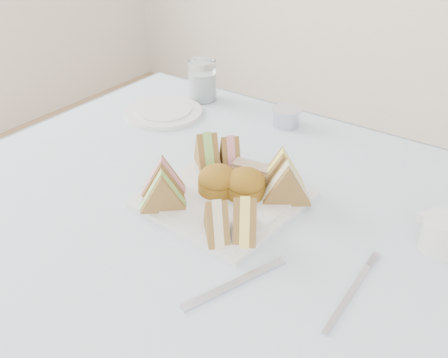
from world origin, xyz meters
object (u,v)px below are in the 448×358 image
Objects in this scene: serving_plate at (224,199)px; water_glass at (202,80)px; table at (189,341)px; creamer_jug at (443,234)px.

water_glass is (-0.33, 0.36, 0.05)m from serving_plate.
serving_plate reaches higher than table.
serving_plate is 3.86× the size of creamer_jug.
water_glass is at bearing 136.08° from serving_plate.
serving_plate is 0.49m from water_glass.
table is at bearing -57.11° from water_glass.
table is 13.33× the size of creamer_jug.
water_glass is at bearing 173.14° from creamer_jug.
water_glass is 1.60× the size of creamer_jug.
table is at bearing -146.43° from creamer_jug.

